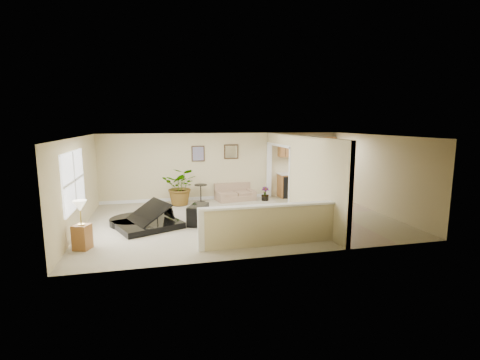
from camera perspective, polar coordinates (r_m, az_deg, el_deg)
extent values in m
plane|color=#BFB294|center=(10.53, 0.29, -6.49)|extent=(9.00, 9.00, 0.00)
cube|color=beige|center=(13.17, -2.75, 2.27)|extent=(9.00, 0.04, 2.50)
cube|color=beige|center=(7.43, 5.70, -3.36)|extent=(9.00, 0.04, 2.50)
cube|color=beige|center=(10.21, -25.08, -0.70)|extent=(0.04, 6.00, 2.50)
cube|color=beige|center=(12.11, 21.48, 0.99)|extent=(0.04, 6.00, 2.50)
cube|color=white|center=(10.13, 0.30, 7.23)|extent=(9.00, 6.00, 0.04)
cube|color=#8B755E|center=(11.65, 15.61, -5.27)|extent=(2.70, 6.00, 0.01)
cube|color=beige|center=(9.74, 12.33, -0.48)|extent=(0.12, 3.60, 2.50)
cube|color=beige|center=(12.36, 6.56, 6.64)|extent=(0.12, 2.35, 0.40)
cube|color=beige|center=(8.31, 5.03, -7.49)|extent=(3.30, 0.12, 0.95)
cube|color=white|center=(8.18, 5.08, -4.20)|extent=(3.40, 0.22, 0.05)
cube|color=white|center=(7.96, -6.44, -8.08)|extent=(0.14, 0.14, 1.00)
cube|color=white|center=(9.70, -25.67, -0.04)|extent=(0.05, 2.15, 1.45)
cube|color=#3D2916|center=(12.95, -6.89, 4.32)|extent=(0.48, 0.03, 0.58)
cube|color=#945E7D|center=(12.93, -6.88, 4.31)|extent=(0.40, 0.01, 0.50)
cube|color=#3D2916|center=(13.14, -1.45, 4.67)|extent=(0.55, 0.03, 0.55)
cube|color=silver|center=(13.12, -1.44, 4.67)|extent=(0.46, 0.01, 0.46)
cube|color=#9C6633|center=(13.98, 10.93, -0.79)|extent=(2.30, 0.60, 0.90)
cube|color=beige|center=(13.91, 11.00, 1.11)|extent=(2.36, 0.65, 0.04)
cube|color=black|center=(13.67, 7.88, -1.02)|extent=(0.60, 0.60, 0.84)
cube|color=#9C6633|center=(13.91, 10.93, 5.39)|extent=(2.30, 0.35, 0.75)
cube|color=black|center=(9.87, -15.02, -2.78)|extent=(2.04, 1.92, 0.33)
cylinder|color=black|center=(10.48, -15.83, -2.12)|extent=(1.38, 1.38, 0.33)
cube|color=white|center=(9.89, -9.46, -2.82)|extent=(0.67, 1.12, 0.02)
cube|color=black|center=(9.93, -15.72, -0.97)|extent=(1.68, 1.68, 0.75)
cube|color=black|center=(10.08, -6.89, -5.64)|extent=(0.73, 0.94, 0.56)
cube|color=tan|center=(13.08, -0.78, -2.45)|extent=(1.53, 1.02, 0.40)
cube|color=tan|center=(13.29, -1.07, -0.47)|extent=(1.43, 0.41, 0.42)
cube|color=tan|center=(12.90, -3.49, -1.38)|extent=(0.30, 0.82, 0.15)
cube|color=tan|center=(13.17, 1.87, -1.15)|extent=(0.30, 0.82, 0.15)
cylinder|color=black|center=(12.78, -6.42, -3.63)|extent=(0.33, 0.33, 0.03)
cylinder|color=black|center=(12.72, -6.45, -2.23)|extent=(0.03, 0.03, 0.65)
cylinder|color=black|center=(12.66, -6.48, -0.80)|extent=(0.46, 0.46, 0.03)
cylinder|color=black|center=(12.50, -9.58, -3.44)|extent=(0.38, 0.38, 0.27)
imported|color=#1C4B16|center=(12.39, -9.64, -1.04)|extent=(1.47, 1.37, 1.33)
cylinder|color=black|center=(13.05, 4.13, -2.97)|extent=(0.27, 0.27, 0.19)
imported|color=#1C4B16|center=(13.02, 4.13, -2.26)|extent=(0.32, 0.32, 0.51)
cube|color=#9C6633|center=(8.86, -24.48, -8.51)|extent=(0.44, 0.44, 0.58)
cylinder|color=#B3983B|center=(8.78, -24.61, -6.65)|extent=(0.15, 0.15, 0.02)
cylinder|color=#B3983B|center=(8.73, -24.70, -5.43)|extent=(0.03, 0.03, 0.39)
cone|color=beige|center=(8.67, -24.80, -3.89)|extent=(0.31, 0.31, 0.25)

